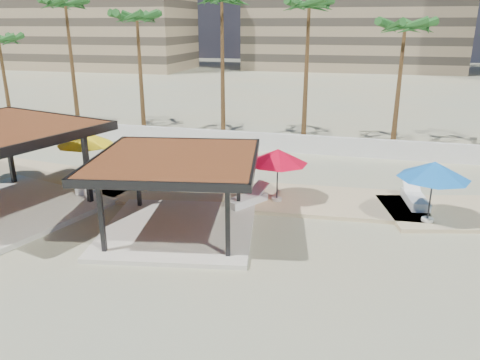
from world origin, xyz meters
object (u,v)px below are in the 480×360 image
object	(u,v)px
pavilion_central	(177,188)
lounger_b	(247,199)
lounger_a	(89,184)
umbrella_c	(278,156)
lounger_c	(415,199)

from	to	relation	value
pavilion_central	lounger_b	xyz separation A→B (m)	(2.06, 3.29, -1.51)
lounger_a	lounger_b	size ratio (longest dim) A/B	1.09
lounger_a	umbrella_c	bearing A→B (deg)	-104.63
umbrella_c	lounger_c	world-z (taller)	umbrella_c
lounger_c	umbrella_c	bearing A→B (deg)	91.99
pavilion_central	lounger_b	distance (m)	4.17
umbrella_c	lounger_b	distance (m)	2.41
lounger_b	lounger_a	bearing A→B (deg)	121.83
umbrella_c	lounger_a	distance (m)	9.63
lounger_a	lounger_c	size ratio (longest dim) A/B	0.98
lounger_a	lounger_c	distance (m)	15.74
lounger_a	lounger_b	world-z (taller)	lounger_a
pavilion_central	lounger_b	world-z (taller)	pavilion_central
lounger_b	pavilion_central	bearing A→B (deg)	179.78
umbrella_c	lounger_a	world-z (taller)	umbrella_c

